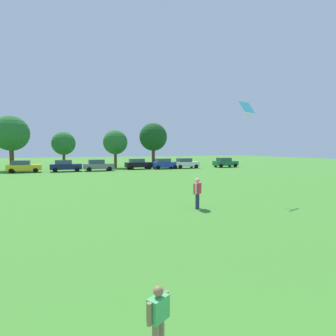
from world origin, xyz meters
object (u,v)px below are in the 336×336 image
Objects in this scene: parked_car_black_3 at (138,164)px; tree_center at (64,144)px; adult_bystander at (197,191)px; kite at (247,108)px; child_kite_flyer at (158,313)px; tree_right at (115,142)px; parked_car_white_5 at (186,163)px; parked_car_blue_4 at (164,164)px; parked_car_green_6 at (225,162)px; tree_left at (11,133)px; parked_car_navy_1 at (65,166)px; tree_far_right at (153,137)px; parked_car_yellow_0 at (23,166)px; parked_car_gray_2 at (98,165)px.

parked_car_black_3 is 0.70× the size of tree_center.
adult_bystander is at bearing -99.30° from parked_car_black_3.
kite is at bearing -91.39° from parked_car_black_3.
parked_car_black_3 reaches higher than child_kite_flyer.
tree_right is at bearing 93.75° from kite.
parked_car_blue_4 is at bearing 179.32° from parked_car_white_5.
adult_bystander is at bearing -93.39° from tree_right.
parked_car_green_6 is 0.52× the size of tree_left.
parked_car_white_5 is at bearing -0.47° from parked_car_navy_1.
parked_car_green_6 is 13.90m from tree_far_right.
parked_car_black_3 and parked_car_green_6 have the same top height.
parked_car_black_3 is at bearing 88.61° from kite.
tree_right is (13.64, 4.69, 3.50)m from parked_car_yellow_0.
adult_bystander is at bearing -68.44° from parked_car_yellow_0.
tree_center is (-6.20, 37.42, 3.14)m from adult_bystander.
parked_car_black_3 is at bearing -127.37° from tree_far_right.
parked_car_blue_4 is at bearing -155.32° from adult_bystander.
tree_left is (-8.01, 43.78, 4.91)m from child_kite_flyer.
parked_car_navy_1 is at bearing -5.35° from parked_car_yellow_0.
parked_car_gray_2 is 22.05m from parked_car_green_6.
parked_car_white_5 is 1.00× the size of parked_car_green_6.
parked_car_yellow_0 is 32.04m from parked_car_green_6.
tree_right reaches higher than parked_car_gray_2.
tree_center reaches higher than parked_car_green_6.
child_kite_flyer is at bearing -124.50° from parked_car_green_6.
parked_car_white_5 reaches higher than child_kite_flyer.
parked_car_black_3 and parked_car_blue_4 have the same top height.
parked_car_green_6 is (16.24, 27.19, -5.05)m from kite.
parked_car_white_5 is 0.67× the size of tree_right.
parked_car_gray_2 is at bearing -123.37° from tree_right.
parked_car_navy_1 and parked_car_green_6 have the same top height.
kite reaches higher than parked_car_green_6.
parked_car_yellow_0 is 24.43m from parked_car_white_5.
parked_car_gray_2 is 6.60m from parked_car_black_3.
adult_bystander is 0.40× the size of parked_car_gray_2.
parked_car_black_3 is 13.90m from tree_center.
kite is at bearing -99.91° from parked_car_blue_4.
child_kite_flyer is 40.53m from parked_car_black_3.
parked_car_gray_2 is at bearing -147.26° from tree_far_right.
parked_car_gray_2 is 1.00× the size of parked_car_white_5.
tree_center reaches higher than parked_car_black_3.
parked_car_green_6 is at bearing 59.15° from kite.
kite is 29.21m from parked_car_white_5.
parked_car_green_6 is (20.41, 28.48, -0.16)m from adult_bystander.
parked_car_black_3 is at bearing 167.51° from parked_car_blue_4.
parked_car_yellow_0 is 10.23m from tree_center.
tree_left reaches higher than parked_car_black_3.
parked_car_white_5 is at bearing 72.54° from kite.
parked_car_gray_2 is at bearing -178.68° from parked_car_blue_4.
parked_car_green_6 is at bearing -32.96° from tree_far_right.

